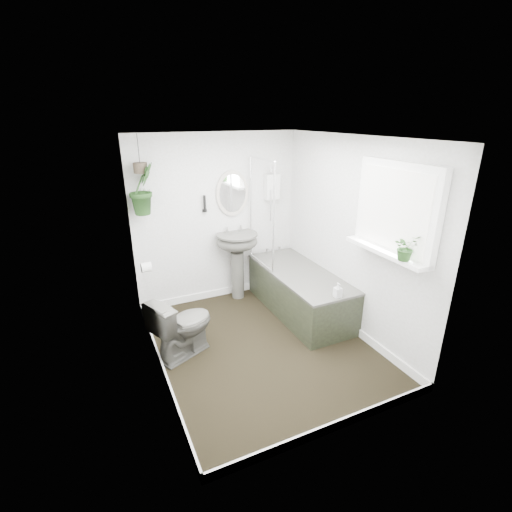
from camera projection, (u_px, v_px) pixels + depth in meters
name	position (u px, v px, depth m)	size (l,w,h in m)	color
floor	(261.00, 345.00, 4.31)	(2.30, 2.80, 0.02)	black
ceiling	(263.00, 136.00, 3.48)	(2.30, 2.80, 0.02)	white
wall_back	(217.00, 219.00, 5.09)	(2.30, 0.02, 2.30)	white
wall_front	(346.00, 313.00, 2.70)	(2.30, 0.02, 2.30)	white
wall_left	(150.00, 270.00, 3.44)	(0.02, 2.80, 2.30)	white
wall_right	(351.00, 237.00, 4.35)	(0.02, 2.80, 2.30)	white
skirting	(261.00, 341.00, 4.29)	(2.30, 2.80, 0.10)	white
bathtub	(299.00, 292.00, 4.94)	(0.72, 1.72, 0.58)	#4E4E47
bath_screen	(262.00, 214.00, 4.87)	(0.04, 0.72, 1.40)	silver
shower_box	(272.00, 187.00, 5.20)	(0.20, 0.10, 0.35)	white
oval_mirror	(232.00, 193.00, 5.01)	(0.46, 0.03, 0.62)	beige
wall_sconce	(205.00, 204.00, 4.88)	(0.04, 0.04, 0.22)	black
toilet_roll_holder	(146.00, 267.00, 4.14)	(0.11, 0.11, 0.11)	white
window_recess	(396.00, 209.00, 3.55)	(0.08, 1.00, 0.90)	white
window_sill	(385.00, 251.00, 3.67)	(0.18, 1.00, 0.04)	white
window_blinds	(393.00, 210.00, 3.53)	(0.01, 0.86, 0.76)	white
toilet	(183.00, 325.00, 4.02)	(0.40, 0.71, 0.72)	#4E4E47
pedestal_sink	(237.00, 266.00, 5.26)	(0.57, 0.49, 0.98)	#4E4E47
sill_plant	(406.00, 247.00, 3.35)	(0.22, 0.19, 0.25)	black
hanging_plant	(143.00, 189.00, 4.38)	(0.34, 0.27, 0.61)	black
soap_bottle	(338.00, 290.00, 4.14)	(0.08, 0.08, 0.17)	black
hanging_pot	(140.00, 168.00, 4.29)	(0.16, 0.16, 0.12)	#3A3024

